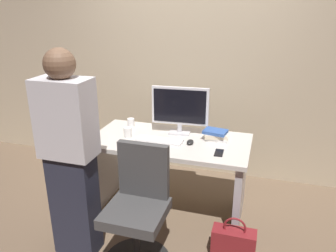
% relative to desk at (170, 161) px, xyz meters
% --- Properties ---
extents(ground_plane, '(9.00, 9.00, 0.00)m').
position_rel_desk_xyz_m(ground_plane, '(0.00, 0.00, -0.51)').
color(ground_plane, brown).
extents(wall_back, '(6.40, 0.10, 3.00)m').
position_rel_desk_xyz_m(wall_back, '(0.00, 0.95, 0.99)').
color(wall_back, tan).
rests_on(wall_back, ground).
extents(desk, '(1.46, 0.74, 0.73)m').
position_rel_desk_xyz_m(desk, '(0.00, 0.00, 0.00)').
color(desk, beige).
rests_on(desk, ground).
extents(office_chair, '(0.52, 0.52, 0.94)m').
position_rel_desk_xyz_m(office_chair, '(-0.03, -0.74, -0.08)').
color(office_chair, black).
rests_on(office_chair, ground).
extents(person_at_desk, '(0.40, 0.24, 1.64)m').
position_rel_desk_xyz_m(person_at_desk, '(-0.55, -0.78, 0.33)').
color(person_at_desk, '#262838').
rests_on(person_at_desk, ground).
extents(monitor, '(0.54, 0.15, 0.46)m').
position_rel_desk_xyz_m(monitor, '(0.05, 0.18, 0.48)').
color(monitor, silver).
rests_on(monitor, desk).
extents(keyboard, '(0.43, 0.14, 0.02)m').
position_rel_desk_xyz_m(keyboard, '(-0.08, -0.07, 0.24)').
color(keyboard, white).
rests_on(keyboard, desk).
extents(mouse, '(0.06, 0.10, 0.03)m').
position_rel_desk_xyz_m(mouse, '(0.20, -0.04, 0.24)').
color(mouse, black).
rests_on(mouse, desk).
extents(cup_near_keyboard, '(0.08, 0.08, 0.09)m').
position_rel_desk_xyz_m(cup_near_keyboard, '(-0.39, -0.05, 0.27)').
color(cup_near_keyboard, white).
rests_on(cup_near_keyboard, desk).
extents(cup_by_monitor, '(0.07, 0.07, 0.09)m').
position_rel_desk_xyz_m(cup_by_monitor, '(-0.47, 0.22, 0.27)').
color(cup_by_monitor, silver).
rests_on(cup_by_monitor, desk).
extents(book_stack, '(0.23, 0.19, 0.09)m').
position_rel_desk_xyz_m(book_stack, '(0.41, 0.12, 0.27)').
color(book_stack, white).
rests_on(book_stack, desk).
extents(cell_phone, '(0.07, 0.15, 0.01)m').
position_rel_desk_xyz_m(cell_phone, '(0.48, -0.17, 0.23)').
color(cell_phone, black).
rests_on(cell_phone, desk).
extents(handbag, '(0.34, 0.14, 0.38)m').
position_rel_desk_xyz_m(handbag, '(0.68, -0.52, -0.37)').
color(handbag, maroon).
rests_on(handbag, ground).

